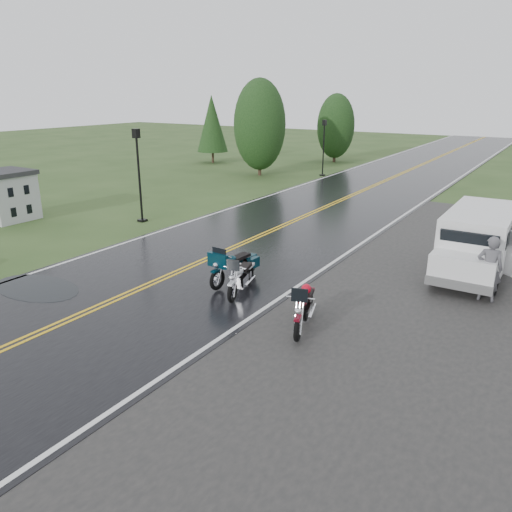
{
  "coord_description": "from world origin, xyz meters",
  "views": [
    {
      "loc": [
        10.1,
        -9.47,
        5.51
      ],
      "look_at": [
        2.8,
        2.0,
        1.0
      ],
      "focal_mm": 35.0,
      "sensor_mm": 36.0,
      "label": 1
    }
  ],
  "objects_px": {
    "motorcycle_red": "(298,319)",
    "lamp_post_near_left": "(139,176)",
    "motorcycle_teal": "(217,271)",
    "van_white": "(438,252)",
    "motorcycle_silver": "(232,284)",
    "person_at_van": "(489,270)",
    "lamp_post_far_left": "(323,148)"
  },
  "relations": [
    {
      "from": "motorcycle_teal",
      "to": "lamp_post_far_left",
      "type": "relative_size",
      "value": 0.56
    },
    {
      "from": "motorcycle_silver",
      "to": "person_at_van",
      "type": "xyz_separation_m",
      "value": [
        5.75,
        3.9,
        0.33
      ]
    },
    {
      "from": "van_white",
      "to": "lamp_post_far_left",
      "type": "bearing_deg",
      "value": 124.29
    },
    {
      "from": "motorcycle_red",
      "to": "person_at_van",
      "type": "height_order",
      "value": "person_at_van"
    },
    {
      "from": "van_white",
      "to": "lamp_post_near_left",
      "type": "bearing_deg",
      "value": 175.84
    },
    {
      "from": "motorcycle_red",
      "to": "person_at_van",
      "type": "bearing_deg",
      "value": 39.24
    },
    {
      "from": "person_at_van",
      "to": "lamp_post_far_left",
      "type": "height_order",
      "value": "lamp_post_far_left"
    },
    {
      "from": "motorcycle_teal",
      "to": "van_white",
      "type": "height_order",
      "value": "van_white"
    },
    {
      "from": "van_white",
      "to": "lamp_post_far_left",
      "type": "xyz_separation_m",
      "value": [
        -11.51,
        16.58,
        0.85
      ]
    },
    {
      "from": "motorcycle_red",
      "to": "van_white",
      "type": "bearing_deg",
      "value": 54.8
    },
    {
      "from": "lamp_post_near_left",
      "to": "lamp_post_far_left",
      "type": "bearing_deg",
      "value": 85.12
    },
    {
      "from": "motorcycle_red",
      "to": "motorcycle_teal",
      "type": "bearing_deg",
      "value": 138.79
    },
    {
      "from": "motorcycle_teal",
      "to": "motorcycle_red",
      "type": "bearing_deg",
      "value": -20.87
    },
    {
      "from": "motorcycle_red",
      "to": "motorcycle_silver",
      "type": "relative_size",
      "value": 1.06
    },
    {
      "from": "motorcycle_teal",
      "to": "person_at_van",
      "type": "relative_size",
      "value": 1.15
    },
    {
      "from": "van_white",
      "to": "motorcycle_silver",
      "type": "bearing_deg",
      "value": -134.32
    },
    {
      "from": "motorcycle_teal",
      "to": "lamp_post_near_left",
      "type": "relative_size",
      "value": 0.52
    },
    {
      "from": "van_white",
      "to": "motorcycle_teal",
      "type": "bearing_deg",
      "value": -142.92
    },
    {
      "from": "motorcycle_silver",
      "to": "motorcycle_red",
      "type": "bearing_deg",
      "value": -36.75
    },
    {
      "from": "motorcycle_silver",
      "to": "van_white",
      "type": "xyz_separation_m",
      "value": [
        4.27,
        4.45,
        0.43
      ]
    },
    {
      "from": "motorcycle_red",
      "to": "lamp_post_near_left",
      "type": "relative_size",
      "value": 0.52
    },
    {
      "from": "motorcycle_teal",
      "to": "person_at_van",
      "type": "xyz_separation_m",
      "value": [
        6.62,
        3.4,
        0.3
      ]
    },
    {
      "from": "motorcycle_red",
      "to": "van_white",
      "type": "distance_m",
      "value": 5.74
    },
    {
      "from": "lamp_post_near_left",
      "to": "motorcycle_red",
      "type": "bearing_deg",
      "value": -29.47
    },
    {
      "from": "motorcycle_silver",
      "to": "lamp_post_far_left",
      "type": "distance_m",
      "value": 22.28
    },
    {
      "from": "motorcycle_silver",
      "to": "person_at_van",
      "type": "bearing_deg",
      "value": 19.03
    },
    {
      "from": "motorcycle_red",
      "to": "lamp_post_near_left",
      "type": "bearing_deg",
      "value": 133.09
    },
    {
      "from": "motorcycle_red",
      "to": "lamp_post_far_left",
      "type": "height_order",
      "value": "lamp_post_far_left"
    },
    {
      "from": "motorcycle_teal",
      "to": "van_white",
      "type": "relative_size",
      "value": 0.41
    },
    {
      "from": "motorcycle_red",
      "to": "motorcycle_silver",
      "type": "xyz_separation_m",
      "value": [
        -2.53,
        1.0,
        -0.03
      ]
    },
    {
      "from": "motorcycle_silver",
      "to": "lamp_post_near_left",
      "type": "distance_m",
      "value": 10.18
    },
    {
      "from": "motorcycle_red",
      "to": "lamp_post_near_left",
      "type": "distance_m",
      "value": 12.84
    }
  ]
}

